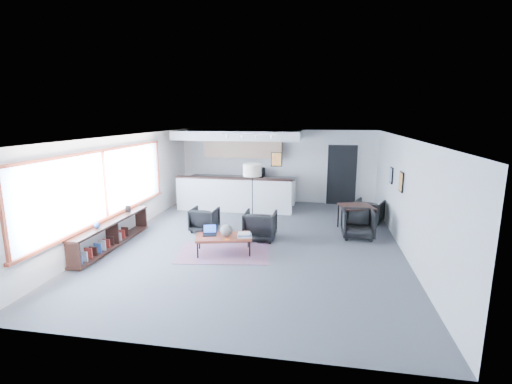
% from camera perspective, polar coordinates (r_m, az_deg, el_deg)
% --- Properties ---
extents(room, '(7.02, 9.02, 2.62)m').
position_cam_1_polar(room, '(9.07, -0.14, 0.26)').
color(room, '#4A4A4D').
rests_on(room, ground).
extents(window, '(0.10, 5.95, 1.66)m').
position_cam_1_polar(window, '(9.47, -22.27, 0.81)').
color(window, '#8CBFFF').
rests_on(window, room).
extents(console, '(0.35, 3.00, 0.80)m').
position_cam_1_polar(console, '(9.53, -21.38, -6.07)').
color(console, black).
rests_on(console, floor).
extents(kitchenette, '(4.20, 1.96, 2.60)m').
position_cam_1_polar(kitchenette, '(12.88, -2.50, 4.03)').
color(kitchenette, white).
rests_on(kitchenette, floor).
extents(doorway, '(1.10, 0.12, 2.15)m').
position_cam_1_polar(doorway, '(13.35, 13.04, 2.69)').
color(doorway, black).
rests_on(doorway, room).
extents(track_light, '(1.60, 0.07, 0.15)m').
position_cam_1_polar(track_light, '(11.18, -1.15, 8.77)').
color(track_light, silver).
rests_on(track_light, room).
extents(wall_art_lower, '(0.03, 0.38, 0.48)m').
position_cam_1_polar(wall_art_lower, '(9.48, 21.44, 1.47)').
color(wall_art_lower, black).
rests_on(wall_art_lower, room).
extents(wall_art_upper, '(0.03, 0.34, 0.44)m').
position_cam_1_polar(wall_art_upper, '(10.75, 20.09, 2.43)').
color(wall_art_upper, black).
rests_on(wall_art_upper, room).
extents(kilim_rug, '(2.24, 1.69, 0.01)m').
position_cam_1_polar(kilim_rug, '(8.67, -4.94, -9.27)').
color(kilim_rug, '#683F4F').
rests_on(kilim_rug, floor).
extents(coffee_table, '(1.38, 0.96, 0.41)m').
position_cam_1_polar(coffee_table, '(8.54, -4.99, -6.95)').
color(coffee_table, maroon).
rests_on(coffee_table, floor).
extents(laptop, '(0.36, 0.32, 0.22)m').
position_cam_1_polar(laptop, '(8.66, -7.12, -6.06)').
color(laptop, black).
rests_on(laptop, coffee_table).
extents(ceramic_pot, '(0.27, 0.27, 0.27)m').
position_cam_1_polar(ceramic_pot, '(8.47, -4.62, -5.91)').
color(ceramic_pot, gray).
rests_on(ceramic_pot, coffee_table).
extents(book_stack, '(0.37, 0.33, 0.10)m').
position_cam_1_polar(book_stack, '(8.43, -1.78, -6.62)').
color(book_stack, silver).
rests_on(book_stack, coffee_table).
extents(coaster, '(0.12, 0.12, 0.01)m').
position_cam_1_polar(coaster, '(8.28, -4.45, -7.30)').
color(coaster, '#E5590C').
rests_on(coaster, coffee_table).
extents(armchair_left, '(0.71, 0.66, 0.70)m').
position_cam_1_polar(armchair_left, '(10.21, -7.94, -4.02)').
color(armchair_left, black).
rests_on(armchair_left, floor).
extents(armchair_right, '(0.78, 0.73, 0.80)m').
position_cam_1_polar(armchair_right, '(9.43, 0.65, -4.93)').
color(armchair_right, black).
rests_on(armchair_right, floor).
extents(floor_lamp, '(0.68, 0.68, 1.79)m').
position_cam_1_polar(floor_lamp, '(10.26, -0.56, 3.04)').
color(floor_lamp, black).
rests_on(floor_lamp, floor).
extents(dining_table, '(1.03, 1.03, 0.70)m').
position_cam_1_polar(dining_table, '(10.41, 15.19, -2.40)').
color(dining_table, black).
rests_on(dining_table, floor).
extents(dining_chair_near, '(0.70, 0.66, 0.69)m').
position_cam_1_polar(dining_chair_near, '(9.90, 15.39, -4.88)').
color(dining_chair_near, black).
rests_on(dining_chair_near, floor).
extents(dining_chair_far, '(0.81, 0.78, 0.65)m').
position_cam_1_polar(dining_chair_far, '(11.28, 17.00, -3.05)').
color(dining_chair_far, black).
rests_on(dining_chair_far, floor).
extents(microwave, '(0.59, 0.33, 0.40)m').
position_cam_1_polar(microwave, '(13.25, -0.01, 3.17)').
color(microwave, black).
rests_on(microwave, kitchenette).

